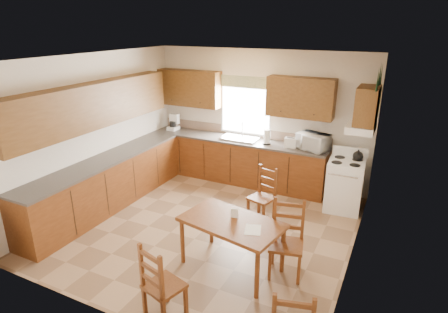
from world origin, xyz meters
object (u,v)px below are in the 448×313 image
at_px(microwave, 313,142).
at_px(chair_far_right, 287,240).
at_px(dining_table, 232,244).
at_px(chair_near_left, 164,281).
at_px(chair_far_left, 262,195).
at_px(stove, 344,186).

xyz_separation_m(microwave, chair_far_right, (0.33, -2.59, -0.56)).
bearing_deg(dining_table, chair_near_left, -93.23).
distance_m(chair_far_left, chair_far_right, 1.49).
height_order(microwave, chair_near_left, microwave).
distance_m(stove, chair_far_left, 1.55).
bearing_deg(stove, chair_far_right, -102.75).
bearing_deg(stove, chair_near_left, -114.29).
height_order(dining_table, chair_far_right, chair_far_right).
bearing_deg(dining_table, chair_far_left, 104.91).
height_order(microwave, dining_table, microwave).
xyz_separation_m(stove, microwave, (-0.69, 0.34, 0.63)).
relative_size(dining_table, chair_near_left, 1.40).
relative_size(microwave, chair_far_right, 0.51).
bearing_deg(chair_far_left, dining_table, -69.48).
relative_size(chair_far_left, chair_far_right, 0.89).
distance_m(chair_near_left, chair_far_left, 2.59).
height_order(chair_near_left, chair_far_right, chair_far_right).
relative_size(stove, chair_near_left, 0.94).
height_order(stove, chair_far_left, chair_far_left).
bearing_deg(chair_near_left, stove, -94.83).
relative_size(stove, dining_table, 0.67).
distance_m(microwave, chair_far_left, 1.56).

